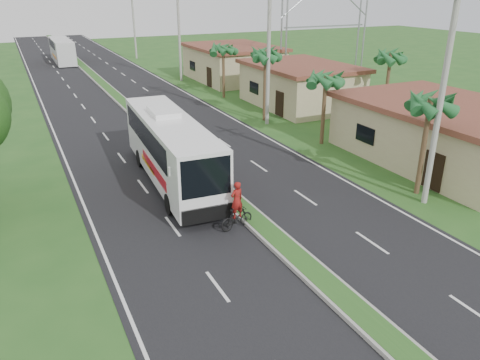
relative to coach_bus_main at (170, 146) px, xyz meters
name	(u,v)px	position (x,y,z in m)	size (l,w,h in m)	color
ground	(301,263)	(1.86, -9.95, -2.08)	(180.00, 180.00, 0.00)	#25521E
road_asphalt	(154,130)	(1.86, 10.05, -2.07)	(14.00, 160.00, 0.02)	black
median_strip	(153,129)	(1.86, 10.05, -1.98)	(1.20, 160.00, 0.18)	gray
lane_edge_left	(58,143)	(-4.84, 10.05, -2.08)	(0.12, 160.00, 0.01)	silver
lane_edge_right	(235,120)	(8.56, 10.05, -2.08)	(0.12, 160.00, 0.01)	silver
shop_near	(445,133)	(15.86, -3.95, -0.31)	(8.60, 12.60, 3.52)	tan
shop_mid	(300,85)	(15.86, 12.05, -0.23)	(7.60, 10.60, 3.67)	tan
shop_far	(233,63)	(15.86, 26.05, -0.15)	(8.60, 11.60, 3.82)	tan
palm_verge_a	(431,103)	(10.86, -6.95, 2.66)	(2.40, 2.40, 5.45)	#473321
palm_verge_b	(326,79)	(11.26, 2.05, 2.27)	(2.40, 2.40, 5.05)	#473321
palm_verge_c	(265,54)	(10.66, 9.05, 3.04)	(2.40, 2.40, 5.85)	#473321
palm_verge_d	(223,49)	(11.16, 18.05, 2.47)	(2.40, 2.40, 5.25)	#473321
palm_behind_shop	(391,57)	(19.36, 5.05, 2.85)	(2.40, 2.40, 5.65)	#473321
utility_pole_a	(443,88)	(10.36, -7.95, 3.59)	(1.60, 0.28, 11.00)	gray
utility_pole_b	(268,40)	(10.33, 8.05, 4.17)	(3.20, 0.28, 12.00)	gray
utility_pole_c	(179,28)	(10.36, 28.05, 3.59)	(1.60, 0.28, 11.00)	gray
utility_pole_d	(134,20)	(10.36, 48.05, 3.34)	(1.60, 0.28, 10.50)	gray
billboard_lattice	(325,18)	(23.86, 20.05, 4.74)	(10.18, 1.18, 12.07)	gray
coach_bus_main	(170,146)	(0.00, 0.00, 0.00)	(3.13, 11.85, 3.79)	white
coach_bus_far	(62,49)	(0.06, 48.42, -0.28)	(2.49, 10.91, 3.17)	silver
motorcyclist	(237,212)	(0.85, -6.36, -1.27)	(1.71, 0.78, 2.23)	black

